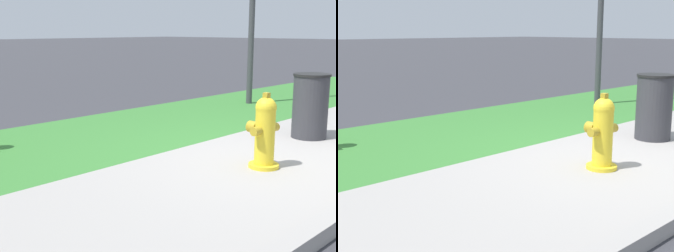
% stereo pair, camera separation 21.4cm
% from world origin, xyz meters
% --- Properties ---
extents(ground_plane, '(120.00, 120.00, 0.00)m').
position_xyz_m(ground_plane, '(0.00, 0.00, 0.00)').
color(ground_plane, '#38383D').
extents(sidewalk_pavement, '(18.00, 2.24, 0.01)m').
position_xyz_m(sidewalk_pavement, '(0.00, 0.00, 0.01)').
color(sidewalk_pavement, '#9E9993').
rests_on(sidewalk_pavement, ground).
extents(grass_verge, '(18.00, 2.54, 0.01)m').
position_xyz_m(grass_verge, '(0.00, 2.39, 0.00)').
color(grass_verge, '#387A33').
rests_on(grass_verge, ground).
extents(fire_hydrant_near_corner, '(0.39, 0.36, 0.78)m').
position_xyz_m(fire_hydrant_near_corner, '(-0.49, -0.02, 0.38)').
color(fire_hydrant_near_corner, yellow).
rests_on(fire_hydrant_near_corner, ground).
extents(trash_bin, '(0.47, 0.47, 0.84)m').
position_xyz_m(trash_bin, '(1.08, 0.29, 0.42)').
color(trash_bin, '#333338').
rests_on(trash_bin, ground).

